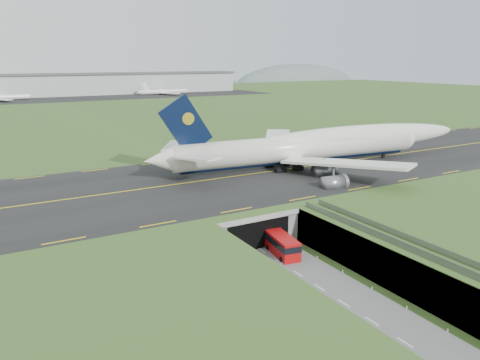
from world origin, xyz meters
TOP-DOWN VIEW (x-y plane):
  - ground at (0.00, 0.00)m, footprint 900.00×900.00m
  - airfield_deck at (0.00, 0.00)m, footprint 800.00×800.00m
  - trench_road at (0.00, -7.50)m, footprint 12.00×75.00m
  - taxiway at (0.00, 33.00)m, footprint 800.00×44.00m
  - tunnel_portal at (0.00, 16.71)m, footprint 17.00×22.30m
  - guideway at (11.00, -19.11)m, footprint 3.00×53.00m
  - jumbo_jet at (33.22, 32.72)m, footprint 85.76×56.45m
  - shuttle_tram at (2.06, 4.11)m, footprint 4.18×8.25m
  - cargo_terminal at (-0.10, 299.41)m, footprint 320.00×67.00m
  - distant_hills at (64.38, 430.00)m, footprint 700.00×91.00m

SIDE VIEW (x-z plane):
  - distant_hills at x=64.38m, z-range -34.00..26.00m
  - ground at x=0.00m, z-range 0.00..0.00m
  - trench_road at x=0.00m, z-range 0.00..0.20m
  - shuttle_tram at x=2.06m, z-range 0.16..3.36m
  - airfield_deck at x=0.00m, z-range 0.00..6.00m
  - tunnel_portal at x=0.00m, z-range 0.33..6.33m
  - guideway at x=11.00m, z-range 1.80..8.85m
  - taxiway at x=0.00m, z-range 6.00..6.18m
  - jumbo_jet at x=33.22m, z-range 1.65..20.40m
  - cargo_terminal at x=-0.10m, z-range 6.16..21.76m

